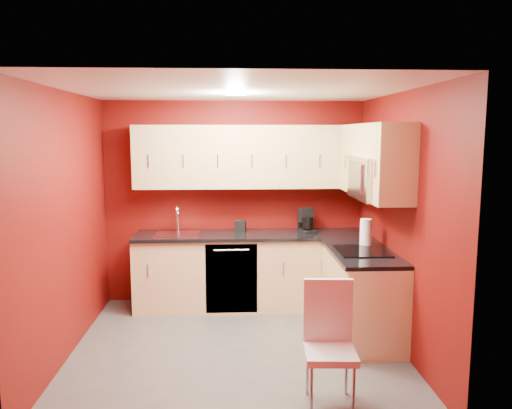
{
  "coord_description": "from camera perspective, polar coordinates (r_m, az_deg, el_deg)",
  "views": [
    {
      "loc": [
        -0.06,
        -4.69,
        2.1
      ],
      "look_at": [
        0.22,
        0.55,
        1.35
      ],
      "focal_mm": 35.0,
      "sensor_mm": 36.0,
      "label": 1
    }
  ],
  "objects": [
    {
      "name": "ceiling",
      "position": [
        4.71,
        -2.33,
        12.98
      ],
      "size": [
        3.2,
        3.2,
        0.0
      ],
      "primitive_type": "plane",
      "rotation": [
        3.14,
        0.0,
        0.0
      ],
      "color": "white",
      "rests_on": "wall_back"
    },
    {
      "name": "countertop_right",
      "position": [
        5.25,
        11.97,
        -5.39
      ],
      "size": [
        0.63,
        1.27,
        0.04
      ],
      "primitive_type": "cube",
      "color": "black",
      "rests_on": "base_cabinets_right"
    },
    {
      "name": "dishwasher_front",
      "position": [
        5.85,
        -2.82,
        -8.45
      ],
      "size": [
        0.6,
        0.02,
        0.82
      ],
      "primitive_type": "cube",
      "color": "black",
      "rests_on": "base_cabinets_back"
    },
    {
      "name": "floor",
      "position": [
        5.14,
        -2.16,
        -16.0
      ],
      "size": [
        3.2,
        3.2,
        0.0
      ],
      "primitive_type": "plane",
      "color": "#504D4B",
      "rests_on": "ground"
    },
    {
      "name": "base_cabinets_right",
      "position": [
        5.39,
        11.94,
        -10.06
      ],
      "size": [
        0.6,
        1.3,
        0.87
      ],
      "primitive_type": "cube",
      "color": "#E9BF85",
      "rests_on": "floor"
    },
    {
      "name": "wall_back",
      "position": [
        6.25,
        -2.43,
        0.28
      ],
      "size": [
        3.2,
        0.0,
        3.2
      ],
      "primitive_type": "plane",
      "rotation": [
        1.57,
        0.0,
        0.0
      ],
      "color": "#600B09",
      "rests_on": "floor"
    },
    {
      "name": "wall_left",
      "position": [
        5.01,
        -20.87,
        -2.19
      ],
      "size": [
        0.0,
        3.0,
        3.0
      ],
      "primitive_type": "plane",
      "rotation": [
        1.57,
        0.0,
        1.57
      ],
      "color": "#600B09",
      "rests_on": "floor"
    },
    {
      "name": "wall_right",
      "position": [
        5.05,
        16.23,
        -1.9
      ],
      "size": [
        0.0,
        3.0,
        3.0
      ],
      "primitive_type": "plane",
      "rotation": [
        1.57,
        0.0,
        -1.57
      ],
      "color": "#600B09",
      "rests_on": "floor"
    },
    {
      "name": "sink",
      "position": [
        6.04,
        -9.05,
        -3.03
      ],
      "size": [
        0.52,
        0.42,
        0.35
      ],
      "color": "silver",
      "rests_on": "countertop_back"
    },
    {
      "name": "downlight",
      "position": [
        5.01,
        -2.37,
        12.51
      ],
      "size": [
        0.2,
        0.2,
        0.01
      ],
      "primitive_type": "cylinder",
      "color": "white",
      "rests_on": "ceiling"
    },
    {
      "name": "coffee_maker",
      "position": [
        6.11,
        5.96,
        -1.8
      ],
      "size": [
        0.25,
        0.28,
        0.29
      ],
      "primitive_type": null,
      "rotation": [
        0.0,
        0.0,
        0.38
      ],
      "color": "black",
      "rests_on": "countertop_back"
    },
    {
      "name": "paper_towel",
      "position": [
        5.45,
        12.44,
        -3.13
      ],
      "size": [
        0.18,
        0.18,
        0.29
      ],
      "primitive_type": null,
      "rotation": [
        0.0,
        0.0,
        -0.06
      ],
      "color": "white",
      "rests_on": "countertop_right"
    },
    {
      "name": "wall_front",
      "position": [
        3.31,
        -1.87,
        -6.78
      ],
      "size": [
        3.2,
        0.0,
        3.2
      ],
      "primitive_type": "plane",
      "rotation": [
        -1.57,
        0.0,
        0.0
      ],
      "color": "#600B09",
      "rests_on": "floor"
    },
    {
      "name": "cooktop",
      "position": [
        5.21,
        12.03,
        -5.22
      ],
      "size": [
        0.5,
        0.55,
        0.01
      ],
      "primitive_type": "cube",
      "color": "black",
      "rests_on": "countertop_right"
    },
    {
      "name": "base_cabinets_back",
      "position": [
        6.13,
        -0.47,
        -7.66
      ],
      "size": [
        2.8,
        0.6,
        0.87
      ],
      "primitive_type": "cube",
      "color": "#E9BF85",
      "rests_on": "floor"
    },
    {
      "name": "microwave",
      "position": [
        5.12,
        13.5,
        2.96
      ],
      "size": [
        0.42,
        0.76,
        0.42
      ],
      "color": "silver",
      "rests_on": "upper_cabinets_right"
    },
    {
      "name": "dining_chair",
      "position": [
        4.02,
        8.47,
        -15.71
      ],
      "size": [
        0.42,
        0.43,
        0.96
      ],
      "primitive_type": null,
      "rotation": [
        0.0,
        0.0,
        -0.07
      ],
      "color": "silver",
      "rests_on": "floor"
    },
    {
      "name": "napkin_holder",
      "position": [
        6.1,
        -1.79,
        -2.49
      ],
      "size": [
        0.14,
        0.14,
        0.14
      ],
      "primitive_type": null,
      "rotation": [
        0.0,
        0.0,
        -0.14
      ],
      "color": "black",
      "rests_on": "countertop_back"
    },
    {
      "name": "upper_cabinets_back",
      "position": [
        6.03,
        -0.54,
        5.49
      ],
      "size": [
        2.8,
        0.35,
        0.75
      ],
      "primitive_type": "cube",
      "color": "tan",
      "rests_on": "wall_back"
    },
    {
      "name": "countertop_back",
      "position": [
        6.01,
        -0.47,
        -3.52
      ],
      "size": [
        2.8,
        0.63,
        0.04
      ],
      "primitive_type": "cube",
      "color": "black",
      "rests_on": "base_cabinets_back"
    },
    {
      "name": "upper_cabinets_right",
      "position": [
        5.35,
        13.17,
        5.62
      ],
      "size": [
        0.35,
        1.55,
        0.75
      ],
      "color": "tan",
      "rests_on": "wall_right"
    }
  ]
}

